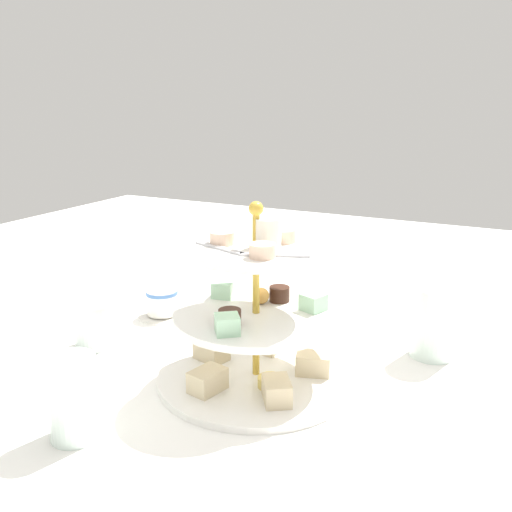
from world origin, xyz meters
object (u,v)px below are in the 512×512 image
(tiered_serving_stand, at_px, (256,330))
(water_glass_short_left, at_px, (94,325))
(water_glass_tall_right, at_px, (434,322))
(teacup_with_saucer, at_px, (162,304))
(water_glass_mid_back, at_px, (73,398))
(butter_knife_right, at_px, (288,300))

(tiered_serving_stand, bearing_deg, water_glass_short_left, -177.25)
(water_glass_tall_right, height_order, water_glass_short_left, water_glass_tall_right)
(water_glass_short_left, bearing_deg, tiered_serving_stand, 2.75)
(water_glass_short_left, bearing_deg, teacup_with_saucer, 82.23)
(teacup_with_saucer, bearing_deg, tiered_serving_stand, -28.23)
(teacup_with_saucer, bearing_deg, water_glass_mid_back, -69.61)
(butter_knife_right, height_order, water_glass_mid_back, water_glass_mid_back)
(water_glass_tall_right, xyz_separation_m, water_glass_short_left, (-0.50, -0.21, -0.02))
(tiered_serving_stand, xyz_separation_m, water_glass_tall_right, (0.21, 0.19, -0.02))
(water_glass_tall_right, xyz_separation_m, teacup_with_saucer, (-0.48, -0.05, -0.03))
(water_glass_tall_right, bearing_deg, tiered_serving_stand, -137.12)
(water_glass_tall_right, bearing_deg, water_glass_mid_back, -129.03)
(water_glass_tall_right, height_order, water_glass_mid_back, water_glass_tall_right)
(water_glass_tall_right, distance_m, water_glass_short_left, 0.54)
(water_glass_mid_back, bearing_deg, butter_knife_right, 86.14)
(teacup_with_saucer, xyz_separation_m, water_glass_mid_back, (0.14, -0.37, 0.03))
(water_glass_short_left, distance_m, water_glass_mid_back, 0.26)
(water_glass_short_left, relative_size, teacup_with_saucer, 0.82)
(water_glass_short_left, xyz_separation_m, water_glass_mid_back, (0.16, -0.21, 0.01))
(tiered_serving_stand, xyz_separation_m, water_glass_short_left, (-0.29, -0.01, -0.04))
(water_glass_short_left, relative_size, water_glass_mid_back, 0.72)
(tiered_serving_stand, distance_m, butter_knife_right, 0.35)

